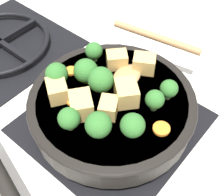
% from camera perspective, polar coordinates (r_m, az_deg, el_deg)
% --- Properties ---
extents(ground_plane, '(2.40, 2.40, 0.00)m').
position_cam_1_polar(ground_plane, '(0.63, -0.00, -4.67)').
color(ground_plane, white).
extents(front_burner_grate, '(0.31, 0.31, 0.03)m').
position_cam_1_polar(front_burner_grate, '(0.62, -0.00, -4.01)').
color(front_burner_grate, black).
rests_on(front_burner_grate, ground_plane).
extents(rear_burner_grate, '(0.31, 0.31, 0.03)m').
position_cam_1_polar(rear_burner_grate, '(0.83, -19.71, 9.26)').
color(rear_burner_grate, black).
rests_on(rear_burner_grate, ground_plane).
extents(skillet_pan, '(0.40, 0.31, 0.05)m').
position_cam_1_polar(skillet_pan, '(0.58, -0.17, -1.54)').
color(skillet_pan, black).
rests_on(skillet_pan, front_burner_grate).
extents(wooden_spoon, '(0.20, 0.20, 0.02)m').
position_cam_1_polar(wooden_spoon, '(0.64, 5.73, 7.94)').
color(wooden_spoon, '#A87A4C').
rests_on(wooden_spoon, skillet_pan).
extents(tofu_cube_center_large, '(0.05, 0.05, 0.03)m').
position_cam_1_polar(tofu_cube_center_large, '(0.61, 5.79, 6.35)').
color(tofu_cube_center_large, tan).
rests_on(tofu_cube_center_large, skillet_pan).
extents(tofu_cube_near_handle, '(0.06, 0.06, 0.04)m').
position_cam_1_polar(tofu_cube_near_handle, '(0.55, 2.65, 0.96)').
color(tofu_cube_near_handle, tan).
rests_on(tofu_cube_near_handle, skillet_pan).
extents(tofu_cube_east_chunk, '(0.05, 0.04, 0.03)m').
position_cam_1_polar(tofu_cube_east_chunk, '(0.53, -0.64, -1.77)').
color(tofu_cube_east_chunk, tan).
rests_on(tofu_cube_east_chunk, skillet_pan).
extents(tofu_cube_west_chunk, '(0.05, 0.05, 0.03)m').
position_cam_1_polar(tofu_cube_west_chunk, '(0.61, 0.90, 7.01)').
color(tofu_cube_west_chunk, tan).
rests_on(tofu_cube_west_chunk, skillet_pan).
extents(tofu_cube_back_piece, '(0.05, 0.05, 0.03)m').
position_cam_1_polar(tofu_cube_back_piece, '(0.56, -9.98, 1.38)').
color(tofu_cube_back_piece, tan).
rests_on(tofu_cube_back_piece, skillet_pan).
extents(tofu_cube_front_piece, '(0.06, 0.06, 0.04)m').
position_cam_1_polar(tofu_cube_front_piece, '(0.53, -5.67, -1.32)').
color(tofu_cube_front_piece, tan).
rests_on(tofu_cube_front_piece, skillet_pan).
extents(broccoli_floret_near_spoon, '(0.04, 0.04, 0.05)m').
position_cam_1_polar(broccoli_floret_near_spoon, '(0.49, -2.51, -4.95)').
color(broccoli_floret_near_spoon, '#709956').
rests_on(broccoli_floret_near_spoon, skillet_pan).
extents(broccoli_floret_center_top, '(0.05, 0.05, 0.05)m').
position_cam_1_polar(broccoli_floret_center_top, '(0.56, -1.90, 3.45)').
color(broccoli_floret_center_top, '#709956').
rests_on(broccoli_floret_center_top, skillet_pan).
extents(broccoli_floret_east_rim, '(0.04, 0.04, 0.04)m').
position_cam_1_polar(broccoli_floret_east_rim, '(0.51, -7.87, -3.77)').
color(broccoli_floret_east_rim, '#709956').
rests_on(broccoli_floret_east_rim, skillet_pan).
extents(broccoli_floret_west_rim, '(0.05, 0.05, 0.05)m').
position_cam_1_polar(broccoli_floret_west_rim, '(0.57, -5.04, 4.77)').
color(broccoli_floret_west_rim, '#709956').
rests_on(broccoli_floret_west_rim, skillet_pan).
extents(broccoli_floret_north_edge, '(0.03, 0.03, 0.04)m').
position_cam_1_polar(broccoli_floret_north_edge, '(0.54, 7.83, -0.31)').
color(broccoli_floret_north_edge, '#709956').
rests_on(broccoli_floret_north_edge, skillet_pan).
extents(broccoli_floret_south_cluster, '(0.04, 0.04, 0.05)m').
position_cam_1_polar(broccoli_floret_south_cluster, '(0.50, 3.79, -5.05)').
color(broccoli_floret_south_cluster, '#709956').
rests_on(broccoli_floret_south_cluster, skillet_pan).
extents(broccoli_floret_mid_floret, '(0.04, 0.04, 0.05)m').
position_cam_1_polar(broccoli_floret_mid_floret, '(0.58, -10.07, 4.32)').
color(broccoli_floret_mid_floret, '#709956').
rests_on(broccoli_floret_mid_floret, skillet_pan).
extents(broccoli_floret_small_inner, '(0.03, 0.03, 0.04)m').
position_cam_1_polar(broccoli_floret_small_inner, '(0.62, -3.34, 8.56)').
color(broccoli_floret_small_inner, '#709956').
rests_on(broccoli_floret_small_inner, skillet_pan).
extents(broccoli_floret_tall_stem, '(0.03, 0.03, 0.04)m').
position_cam_1_polar(broccoli_floret_tall_stem, '(0.56, 10.38, 1.65)').
color(broccoli_floret_tall_stem, '#709956').
rests_on(broccoli_floret_tall_stem, skillet_pan).
extents(carrot_slice_orange_thin, '(0.02, 0.02, 0.01)m').
position_cam_1_polar(carrot_slice_orange_thin, '(0.62, -7.39, 5.03)').
color(carrot_slice_orange_thin, orange).
rests_on(carrot_slice_orange_thin, skillet_pan).
extents(carrot_slice_near_center, '(0.02, 0.02, 0.01)m').
position_cam_1_polar(carrot_slice_near_center, '(0.56, -7.15, -0.54)').
color(carrot_slice_near_center, orange).
rests_on(carrot_slice_near_center, skillet_pan).
extents(carrot_slice_edge_slice, '(0.03, 0.03, 0.01)m').
position_cam_1_polar(carrot_slice_edge_slice, '(0.53, 9.29, -5.25)').
color(carrot_slice_edge_slice, orange).
rests_on(carrot_slice_edge_slice, skillet_pan).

